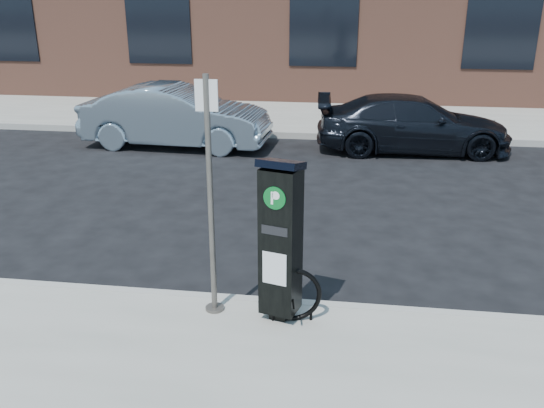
% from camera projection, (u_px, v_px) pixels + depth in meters
% --- Properties ---
extents(ground, '(120.00, 120.00, 0.00)m').
position_uv_depth(ground, '(260.00, 310.00, 6.49)').
color(ground, black).
rests_on(ground, ground).
extents(sidewalk_far, '(60.00, 12.00, 0.15)m').
position_uv_depth(sidewalk_far, '(325.00, 94.00, 19.46)').
color(sidewalk_far, gray).
rests_on(sidewalk_far, ground).
extents(curb_near, '(60.00, 0.12, 0.16)m').
position_uv_depth(curb_near, '(259.00, 305.00, 6.44)').
color(curb_near, '#9E9B93').
rests_on(curb_near, ground).
extents(curb_far, '(60.00, 0.12, 0.16)m').
position_uv_depth(curb_far, '(312.00, 136.00, 13.91)').
color(curb_far, '#9E9B93').
rests_on(curb_far, ground).
extents(parking_kiosk, '(0.48, 0.45, 1.75)m').
position_uv_depth(parking_kiosk, '(281.00, 239.00, 5.76)').
color(parking_kiosk, black).
rests_on(parking_kiosk, sidewalk_near).
extents(sign_pole, '(0.22, 0.20, 2.51)m').
position_uv_depth(sign_pole, '(211.00, 201.00, 5.78)').
color(sign_pole, '#534D49').
rests_on(sign_pole, sidewalk_near).
extents(bike_rack, '(0.61, 0.15, 0.61)m').
position_uv_depth(bike_rack, '(292.00, 295.00, 5.91)').
color(bike_rack, black).
rests_on(bike_rack, sidewalk_near).
extents(car_silver, '(4.30, 1.68, 1.39)m').
position_uv_depth(car_silver, '(176.00, 116.00, 13.06)').
color(car_silver, '#8195A4').
rests_on(car_silver, ground).
extents(car_dark, '(4.31, 1.94, 1.23)m').
position_uv_depth(car_dark, '(413.00, 124.00, 12.70)').
color(car_dark, black).
rests_on(car_dark, ground).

